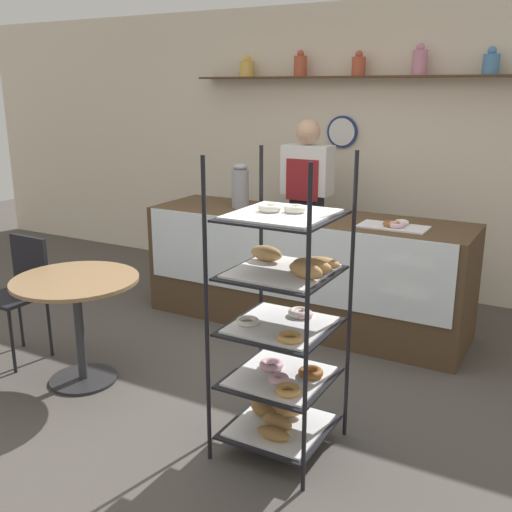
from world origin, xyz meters
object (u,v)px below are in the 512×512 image
at_px(person_worker, 307,203).
at_px(cafe_chair, 21,284).
at_px(coffee_carafe, 240,186).
at_px(cafe_table, 77,303).
at_px(pastry_rack, 283,329).
at_px(donut_tray_counter, 395,225).

distance_m(person_worker, cafe_chair, 2.55).
bearing_deg(coffee_carafe, cafe_table, -98.41).
bearing_deg(cafe_table, pastry_rack, -1.37).
distance_m(coffee_carafe, donut_tray_counter, 1.40).
relative_size(cafe_chair, coffee_carafe, 2.35).
height_order(cafe_table, cafe_chair, cafe_chair).
relative_size(pastry_rack, cafe_chair, 1.82).
relative_size(cafe_chair, donut_tray_counter, 1.78).
bearing_deg(pastry_rack, donut_tray_counter, 86.47).
distance_m(person_worker, cafe_table, 2.39).
xyz_separation_m(person_worker, cafe_table, (-0.61, -2.28, -0.35)).
height_order(pastry_rack, person_worker, person_worker).
bearing_deg(cafe_table, cafe_chair, 170.92).
bearing_deg(cafe_chair, cafe_table, -7.24).
height_order(cafe_table, coffee_carafe, coffee_carafe).
bearing_deg(donut_tray_counter, cafe_table, -135.64).
bearing_deg(donut_tray_counter, pastry_rack, -93.53).
bearing_deg(person_worker, cafe_chair, -120.20).
xyz_separation_m(cafe_table, donut_tray_counter, (1.63, 1.60, 0.39)).
relative_size(cafe_table, cafe_chair, 0.92).
height_order(coffee_carafe, donut_tray_counter, coffee_carafe).
bearing_deg(donut_tray_counter, cafe_chair, -146.93).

